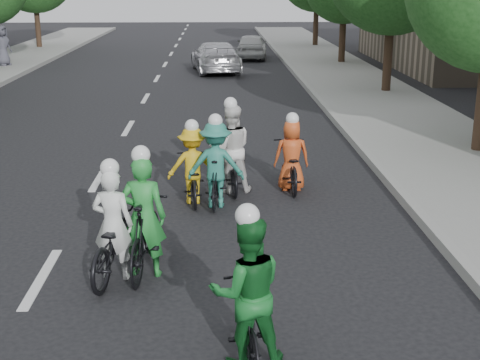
{
  "coord_description": "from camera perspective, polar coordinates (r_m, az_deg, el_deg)",
  "views": [
    {
      "loc": [
        2.49,
        -8.77,
        4.06
      ],
      "look_at": [
        2.87,
        1.41,
        1.0
      ],
      "focal_mm": 50.0,
      "sensor_mm": 36.0,
      "label": 1
    }
  ],
  "objects": [
    {
      "name": "ground",
      "position": [
        9.98,
        -16.57,
        -8.02
      ],
      "size": [
        120.0,
        120.0,
        0.0
      ],
      "primitive_type": "plane",
      "color": "black",
      "rests_on": "ground"
    },
    {
      "name": "sidewalk_right",
      "position": [
        19.96,
        13.97,
        4.71
      ],
      "size": [
        4.0,
        80.0,
        0.15
      ],
      "primitive_type": "cube",
      "color": "gray",
      "rests_on": "ground"
    },
    {
      "name": "curb_right",
      "position": [
        19.51,
        8.44,
        4.8
      ],
      "size": [
        0.18,
        80.0,
        0.18
      ],
      "primitive_type": "cube",
      "color": "#999993",
      "rests_on": "ground"
    },
    {
      "name": "cyclist_0",
      "position": [
        9.61,
        -10.65,
        -4.8
      ],
      "size": [
        1.03,
        2.01,
        1.74
      ],
      "rotation": [
        0.0,
        0.0,
        2.95
      ],
      "color": "black",
      "rests_on": "ground"
    },
    {
      "name": "cyclist_1",
      "position": [
        13.42,
        4.37,
        1.52
      ],
      "size": [
        0.7,
        1.75,
        1.58
      ],
      "rotation": [
        0.0,
        0.0,
        3.14
      ],
      "color": "black",
      "rests_on": "ground"
    },
    {
      "name": "cyclist_2",
      "position": [
        7.34,
        0.6,
        -10.43
      ],
      "size": [
        0.89,
        1.55,
        1.85
      ],
      "rotation": [
        0.0,
        0.0,
        3.25
      ],
      "color": "black",
      "rests_on": "ground"
    },
    {
      "name": "cyclist_3",
      "position": [
        12.61,
        -4.06,
        0.68
      ],
      "size": [
        0.97,
        1.67,
        1.6
      ],
      "rotation": [
        0.0,
        0.0,
        3.21
      ],
      "color": "black",
      "rests_on": "ground"
    },
    {
      "name": "cyclist_4",
      "position": [
        12.34,
        -2.07,
        0.82
      ],
      "size": [
        1.08,
        1.58,
        1.75
      ],
      "rotation": [
        0.0,
        0.0,
        3.06
      ],
      "color": "black",
      "rests_on": "ground"
    },
    {
      "name": "cyclist_5",
      "position": [
        9.6,
        -8.14,
        -4.16
      ],
      "size": [
        0.73,
        1.89,
        1.9
      ],
      "rotation": [
        0.0,
        0.0,
        3.02
      ],
      "color": "black",
      "rests_on": "ground"
    },
    {
      "name": "cyclist_6",
      "position": [
        13.24,
        -0.8,
        1.91
      ],
      "size": [
        0.91,
        1.8,
        1.9
      ],
      "rotation": [
        0.0,
        0.0,
        3.23
      ],
      "color": "black",
      "rests_on": "ground"
    },
    {
      "name": "follow_car_lead",
      "position": [
        30.98,
        -2.09,
        10.45
      ],
      "size": [
        2.53,
        4.95,
        1.37
      ],
      "primitive_type": "imported",
      "rotation": [
        0.0,
        0.0,
        3.27
      ],
      "color": "silver",
      "rests_on": "ground"
    },
    {
      "name": "follow_car_trail",
      "position": [
        36.39,
        1.0,
        11.36
      ],
      "size": [
        1.9,
        4.02,
        1.33
      ],
      "primitive_type": "imported",
      "rotation": [
        0.0,
        0.0,
        3.06
      ],
      "color": "silver",
      "rests_on": "ground"
    },
    {
      "name": "spectator_2",
      "position": [
        34.1,
        -19.6,
        10.77
      ],
      "size": [
        0.92,
        1.08,
        1.87
      ],
      "primitive_type": "imported",
      "rotation": [
        0.0,
        0.0,
        1.15
      ],
      "color": "#4E4E5B",
      "rests_on": "sidewalk_left"
    }
  ]
}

